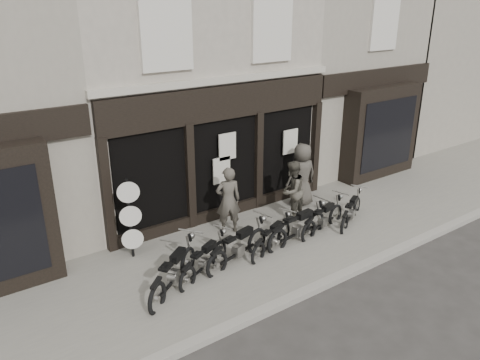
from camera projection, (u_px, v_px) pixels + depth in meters
ground_plane at (292, 261)px, 11.51m from camera, size 90.00×90.00×0.00m
pavement at (269, 244)px, 12.17m from camera, size 30.00×4.20×0.12m
kerb at (329, 282)px, 10.53m from camera, size 30.00×0.25×0.13m
central_building at (170, 66)px, 14.57m from camera, size 7.30×6.22×8.34m
neighbour_right at (319, 55)px, 17.98m from camera, size 5.60×6.73×8.34m
filler_right at (440, 43)px, 22.44m from camera, size 11.00×6.00×8.20m
motorcycle_0 at (174, 275)px, 10.14m from camera, size 1.90×1.53×1.06m
motorcycle_1 at (205, 263)px, 10.72m from camera, size 1.80×1.08×0.93m
motorcycle_2 at (238, 249)px, 11.22m from camera, size 2.12×0.85×1.04m
motorcycle_3 at (272, 240)px, 11.74m from camera, size 1.79×0.92×0.90m
motorcycle_4 at (298, 230)px, 12.17m from camera, size 2.19×0.60×1.05m
motorcycle_5 at (323, 221)px, 12.75m from camera, size 1.97×0.76×0.96m
motorcycle_6 at (351, 213)px, 13.24m from camera, size 1.76×1.10×0.91m
man_left at (228, 200)px, 12.39m from camera, size 0.78×0.65×1.85m
man_centre at (292, 191)px, 13.15m from camera, size 1.02×0.91×1.74m
man_right at (302, 175)px, 14.06m from camera, size 1.04×0.77×1.94m
advert_sign_post at (131, 222)px, 11.13m from camera, size 0.51×0.34×2.17m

